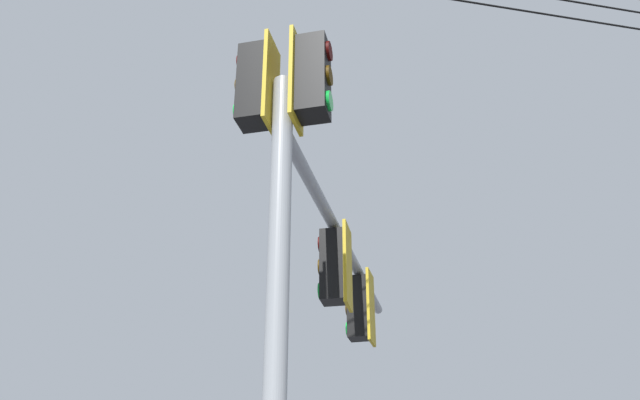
# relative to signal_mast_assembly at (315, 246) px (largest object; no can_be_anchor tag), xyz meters

# --- Properties ---
(signal_mast_assembly) EXTENTS (5.22, 3.82, 6.14)m
(signal_mast_assembly) POSITION_rel_signal_mast_assembly_xyz_m (0.00, 0.00, 0.00)
(signal_mast_assembly) COLOR gray
(signal_mast_assembly) RESTS_ON ground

